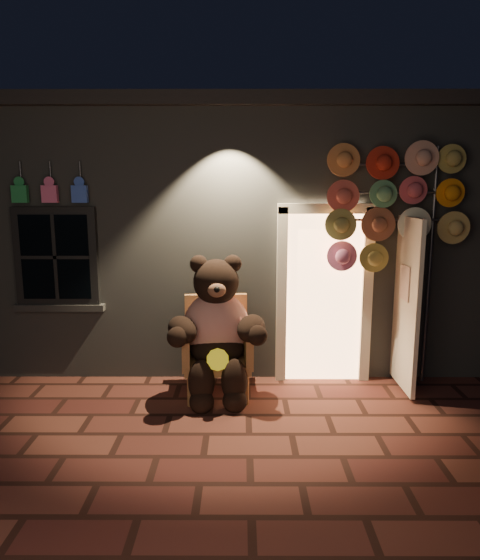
{
  "coord_description": "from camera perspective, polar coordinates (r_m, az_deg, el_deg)",
  "views": [
    {
      "loc": [
        0.34,
        -4.52,
        2.38
      ],
      "look_at": [
        0.32,
        1.0,
        1.35
      ],
      "focal_mm": 32.0,
      "sensor_mm": 36.0,
      "label": 1
    }
  ],
  "objects": [
    {
      "name": "ground",
      "position": [
        5.12,
        -3.84,
        -17.17
      ],
      "size": [
        60.0,
        60.0,
        0.0
      ],
      "primitive_type": "plane",
      "color": "brown",
      "rests_on": "ground"
    },
    {
      "name": "shop_building",
      "position": [
        8.54,
        -2.11,
        6.24
      ],
      "size": [
        7.3,
        5.95,
        3.51
      ],
      "color": "slate",
      "rests_on": "ground"
    },
    {
      "name": "wicker_armchair",
      "position": [
        5.86,
        -2.67,
        -7.5
      ],
      "size": [
        0.83,
        0.76,
        1.13
      ],
      "rotation": [
        0.0,
        0.0,
        0.08
      ],
      "color": "#AD6843",
      "rests_on": "ground"
    },
    {
      "name": "teddy_bear",
      "position": [
        5.65,
        -2.69,
        -5.68
      ],
      "size": [
        1.21,
        0.97,
        1.66
      ],
      "rotation": [
        0.0,
        0.0,
        0.08
      ],
      "color": "red",
      "rests_on": "ground"
    },
    {
      "name": "hat_rack",
      "position": [
        6.05,
        17.14,
        8.36
      ],
      "size": [
        1.62,
        0.22,
        2.87
      ],
      "color": "#59595E",
      "rests_on": "ground"
    }
  ]
}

